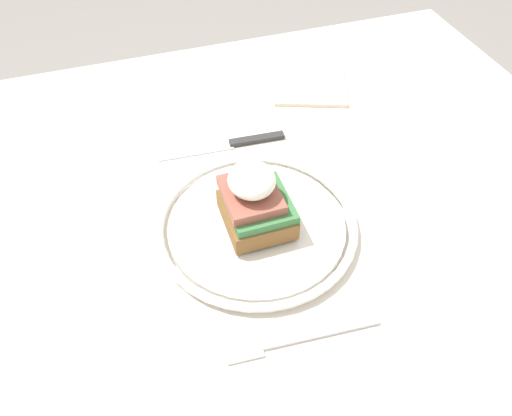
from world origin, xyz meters
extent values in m
cube|color=beige|center=(0.00, 0.00, 0.72)|extent=(0.85, 0.89, 0.03)
cylinder|color=beige|center=(0.37, -0.39, 0.35)|extent=(0.06, 0.06, 0.71)
cylinder|color=beige|center=(0.37, 0.39, 0.35)|extent=(0.06, 0.06, 0.71)
cylinder|color=silver|center=(0.00, 0.05, 0.74)|extent=(0.21, 0.21, 0.01)
torus|color=white|center=(0.00, 0.05, 0.75)|extent=(0.24, 0.24, 0.01)
cube|color=brown|center=(0.00, 0.05, 0.77)|extent=(0.08, 0.07, 0.02)
cube|color=#38703D|center=(0.00, 0.05, 0.78)|extent=(0.08, 0.07, 0.01)
cube|color=brown|center=(0.01, 0.06, 0.79)|extent=(0.07, 0.06, 0.01)
ellipsoid|color=white|center=(0.01, 0.05, 0.82)|extent=(0.06, 0.05, 0.03)
cube|color=silver|center=(-0.15, 0.03, 0.74)|extent=(0.02, 0.12, 0.00)
cube|color=silver|center=(-0.14, 0.11, 0.74)|extent=(0.02, 0.04, 0.00)
cube|color=#2D2D2D|center=(0.15, 0.00, 0.74)|extent=(0.02, 0.08, 0.01)
cube|color=silver|center=(0.16, 0.09, 0.74)|extent=(0.02, 0.10, 0.00)
cube|color=beige|center=(0.26, -0.12, 0.74)|extent=(0.15, 0.14, 0.01)
camera|label=1|loc=(-0.36, 0.17, 1.19)|focal=35.00mm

